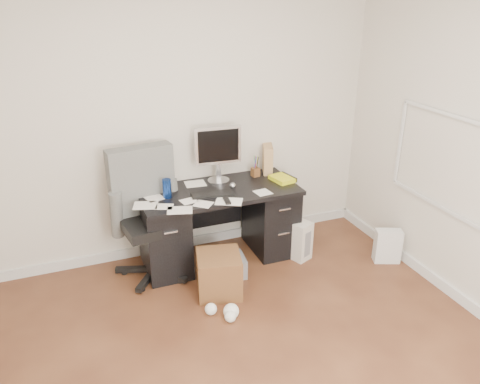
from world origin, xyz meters
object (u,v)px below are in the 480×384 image
object	(u,v)px
keyboard	(213,194)
desk	(219,222)
lcd_monitor	(218,154)
pc_tower	(292,237)
wicker_basket	(219,274)
office_chair	(151,216)

from	to	relation	value
keyboard	desk	bearing A→B (deg)	58.42
lcd_monitor	pc_tower	bearing A→B (deg)	-26.44
wicker_basket	office_chair	bearing A→B (deg)	132.45
wicker_basket	desk	bearing A→B (deg)	70.34
keyboard	wicker_basket	size ratio (longest dim) A/B	1.03
office_chair	wicker_basket	world-z (taller)	office_chair
keyboard	pc_tower	world-z (taller)	keyboard
keyboard	pc_tower	xyz separation A→B (m)	(0.80, -0.09, -0.56)
lcd_monitor	office_chair	distance (m)	0.87
pc_tower	wicker_basket	xyz separation A→B (m)	(-0.90, -0.35, -0.01)
lcd_monitor	office_chair	bearing A→B (deg)	-158.64
office_chair	wicker_basket	xyz separation A→B (m)	(0.47, -0.51, -0.41)
lcd_monitor	keyboard	size ratio (longest dim) A/B	1.47
desk	office_chair	xyz separation A→B (m)	(-0.67, -0.04, 0.20)
lcd_monitor	pc_tower	size ratio (longest dim) A/B	1.43
desk	lcd_monitor	world-z (taller)	lcd_monitor
keyboard	pc_tower	size ratio (longest dim) A/B	0.98
lcd_monitor	keyboard	xyz separation A→B (m)	(-0.16, -0.30, -0.27)
desk	keyboard	xyz separation A→B (m)	(-0.10, -0.12, 0.36)
lcd_monitor	wicker_basket	distance (m)	1.15
pc_tower	office_chair	bearing A→B (deg)	150.43
lcd_monitor	keyboard	distance (m)	0.43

